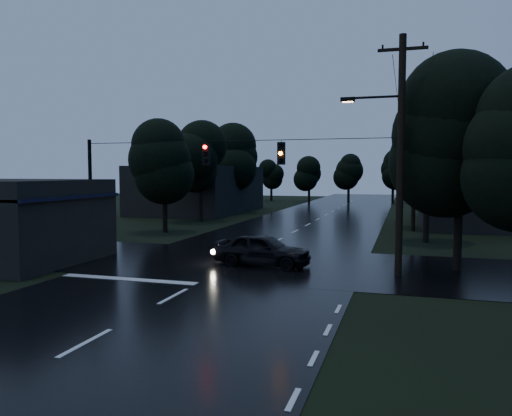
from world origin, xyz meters
The scene contains 17 objects.
ground centered at (0.00, 0.00, 0.00)m, with size 160.00×160.00×0.00m, color black.
main_road centered at (0.00, 30.00, 0.00)m, with size 12.00×120.00×0.02m, color black.
cross_street centered at (0.00, 12.00, 0.00)m, with size 60.00×9.00×0.02m, color black.
building_far_right centered at (14.00, 34.00, 2.20)m, with size 10.00×14.00×4.40m, color black.
building_far_left centered at (-14.00, 40.00, 2.50)m, with size 10.00×16.00×5.00m, color black.
utility_pole_main centered at (7.41, 11.00, 5.26)m, with size 3.50×0.30×10.00m.
utility_pole_far centered at (8.30, 28.00, 3.88)m, with size 2.00×0.30×7.50m.
anchor_pole_left centered at (-7.50, 11.00, 3.00)m, with size 0.18×0.18×6.00m, color black.
span_signals centered at (0.56, 10.99, 5.24)m, with size 15.00×0.37×1.12m.
tree_corner_near centered at (10.00, 13.00, 5.99)m, with size 4.48×4.48×9.44m.
tree_left_a centered at (-9.00, 22.00, 5.24)m, with size 3.92×3.92×8.26m.
tree_left_b centered at (-9.60, 30.00, 5.62)m, with size 4.20×4.20×8.85m.
tree_left_c centered at (-10.20, 40.00, 5.99)m, with size 4.48×4.48×9.44m.
tree_right_a centered at (9.00, 22.00, 5.62)m, with size 4.20×4.20×8.85m.
tree_right_b centered at (9.60, 30.00, 5.99)m, with size 4.48×4.48×9.44m.
tree_right_c centered at (10.20, 40.00, 6.37)m, with size 4.76×4.76×10.03m.
car centered at (1.40, 11.46, 0.77)m, with size 1.82×4.52×1.54m, color black.
Camera 1 is at (7.74, -10.65, 4.36)m, focal length 35.00 mm.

